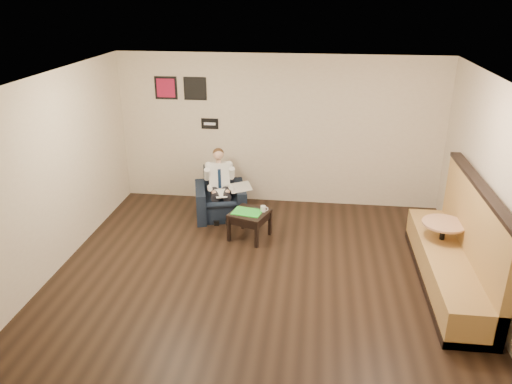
# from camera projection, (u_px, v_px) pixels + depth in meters

# --- Properties ---
(ground) EXTENTS (6.00, 6.00, 0.00)m
(ground) POSITION_uv_depth(u_px,v_px,m) (260.00, 284.00, 7.01)
(ground) COLOR black
(ground) RESTS_ON ground
(wall_back) EXTENTS (6.00, 0.02, 2.80)m
(wall_back) POSITION_uv_depth(u_px,v_px,m) (279.00, 131.00, 9.23)
(wall_back) COLOR beige
(wall_back) RESTS_ON ground
(wall_front) EXTENTS (6.00, 0.02, 2.80)m
(wall_front) POSITION_uv_depth(u_px,v_px,m) (212.00, 343.00, 3.73)
(wall_front) COLOR beige
(wall_front) RESTS_ON ground
(wall_left) EXTENTS (0.02, 6.00, 2.80)m
(wall_left) POSITION_uv_depth(u_px,v_px,m) (43.00, 182.00, 6.83)
(wall_left) COLOR beige
(wall_left) RESTS_ON ground
(wall_right) EXTENTS (0.02, 6.00, 2.80)m
(wall_right) POSITION_uv_depth(u_px,v_px,m) (502.00, 204.00, 6.13)
(wall_right) COLOR beige
(wall_right) RESTS_ON ground
(ceiling) EXTENTS (6.00, 6.00, 0.02)m
(ceiling) POSITION_uv_depth(u_px,v_px,m) (260.00, 84.00, 5.95)
(ceiling) COLOR white
(ceiling) RESTS_ON wall_back
(seating_sign) EXTENTS (0.32, 0.02, 0.20)m
(seating_sign) POSITION_uv_depth(u_px,v_px,m) (210.00, 124.00, 9.33)
(seating_sign) COLOR black
(seating_sign) RESTS_ON wall_back
(art_print_left) EXTENTS (0.42, 0.03, 0.42)m
(art_print_left) POSITION_uv_depth(u_px,v_px,m) (166.00, 88.00, 9.18)
(art_print_left) COLOR #A21438
(art_print_left) RESTS_ON wall_back
(art_print_right) EXTENTS (0.42, 0.03, 0.42)m
(art_print_right) POSITION_uv_depth(u_px,v_px,m) (195.00, 89.00, 9.11)
(art_print_right) COLOR black
(art_print_right) RESTS_ON wall_back
(armchair) EXTENTS (1.07, 1.07, 0.85)m
(armchair) POSITION_uv_depth(u_px,v_px,m) (220.00, 194.00, 8.95)
(armchair) COLOR black
(armchair) RESTS_ON ground
(seated_man) EXTENTS (0.75, 0.94, 1.16)m
(seated_man) POSITION_uv_depth(u_px,v_px,m) (220.00, 188.00, 8.79)
(seated_man) COLOR white
(seated_man) RESTS_ON armchair
(lap_papers) EXTENTS (0.27, 0.32, 0.01)m
(lap_papers) POSITION_uv_depth(u_px,v_px,m) (221.00, 193.00, 8.73)
(lap_papers) COLOR white
(lap_papers) RESTS_ON seated_man
(newspaper) EXTENTS (0.49, 0.55, 0.01)m
(newspaper) POSITION_uv_depth(u_px,v_px,m) (240.00, 187.00, 8.85)
(newspaper) COLOR silver
(newspaper) RESTS_ON armchair
(side_table) EXTENTS (0.72, 0.72, 0.47)m
(side_table) POSITION_uv_depth(u_px,v_px,m) (250.00, 225.00, 8.22)
(side_table) COLOR black
(side_table) RESTS_ON ground
(green_folder) EXTENTS (0.52, 0.41, 0.01)m
(green_folder) POSITION_uv_depth(u_px,v_px,m) (247.00, 212.00, 8.13)
(green_folder) COLOR green
(green_folder) RESTS_ON side_table
(coffee_mug) EXTENTS (0.11, 0.11, 0.10)m
(coffee_mug) POSITION_uv_depth(u_px,v_px,m) (263.00, 209.00, 8.14)
(coffee_mug) COLOR white
(coffee_mug) RESTS_ON side_table
(smartphone) EXTENTS (0.16, 0.13, 0.01)m
(smartphone) POSITION_uv_depth(u_px,v_px,m) (257.00, 209.00, 8.25)
(smartphone) COLOR black
(smartphone) RESTS_ON side_table
(banquette) EXTENTS (0.68, 2.87, 1.47)m
(banquette) POSITION_uv_depth(u_px,v_px,m) (453.00, 237.00, 6.74)
(banquette) COLOR #AD8242
(banquette) RESTS_ON ground
(cafe_table) EXTENTS (0.79, 0.79, 0.76)m
(cafe_table) POSITION_uv_depth(u_px,v_px,m) (441.00, 246.00, 7.24)
(cafe_table) COLOR tan
(cafe_table) RESTS_ON ground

